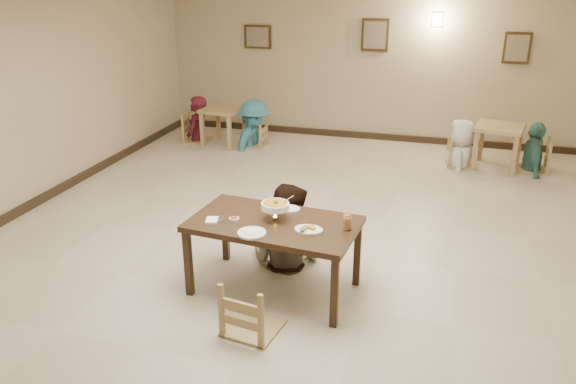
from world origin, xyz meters
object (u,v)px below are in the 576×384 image
(chair_near, at_px, (252,281))
(bg_chair_rr, at_px, (536,140))
(main_diner, at_px, (286,184))
(bg_diner_a, at_px, (195,96))
(chair_far, at_px, (288,221))
(bg_diner_b, at_px, (253,100))
(bg_table_left, at_px, (223,115))
(curry_warmer, at_px, (275,206))
(bg_chair_rl, at_px, (462,141))
(bg_chair_ll, at_px, (196,115))
(bg_diner_d, at_px, (539,123))
(bg_diner_c, at_px, (464,120))
(bg_table_right, at_px, (499,134))
(drink_glass, at_px, (347,222))
(main_table, at_px, (274,229))
(bg_chair_lr, at_px, (254,123))

(chair_near, bearing_deg, bg_chair_rr, -109.38)
(main_diner, xyz_separation_m, bg_diner_a, (-3.01, 4.21, -0.06))
(chair_far, height_order, bg_diner_b, bg_diner_b)
(bg_table_left, distance_m, bg_diner_b, 0.67)
(bg_diner_b, bearing_deg, curry_warmer, -150.93)
(main_diner, relative_size, bg_diner_a, 1.06)
(bg_chair_rl, bearing_deg, bg_chair_ll, 81.33)
(bg_diner_a, bearing_deg, bg_chair_ll, 177.80)
(bg_diner_a, bearing_deg, bg_chair_rl, 85.84)
(bg_table_left, xyz_separation_m, bg_chair_rl, (4.35, -0.09, -0.13))
(bg_chair_ll, distance_m, bg_diner_b, 1.23)
(bg_diner_d, bearing_deg, bg_chair_ll, 85.21)
(bg_diner_a, height_order, bg_diner_c, bg_diner_a)
(curry_warmer, height_order, bg_chair_ll, bg_chair_ll)
(bg_chair_rl, distance_m, bg_diner_b, 3.79)
(bg_diner_b, bearing_deg, chair_near, -153.57)
(chair_far, xyz_separation_m, curry_warmer, (0.06, -0.67, 0.47))
(bg_diner_b, bearing_deg, bg_table_right, -83.72)
(curry_warmer, xyz_separation_m, drink_glass, (0.74, -0.04, -0.07))
(bg_table_left, bearing_deg, bg_diner_c, -1.20)
(bg_chair_rl, bearing_deg, bg_chair_rr, -91.64)
(chair_far, distance_m, chair_near, 1.45)
(main_table, height_order, bg_chair_ll, bg_chair_ll)
(chair_near, relative_size, bg_chair_ll, 0.98)
(chair_far, height_order, bg_chair_rl, chair_far)
(bg_table_left, bearing_deg, bg_diner_d, 0.12)
(chair_far, height_order, bg_chair_ll, bg_chair_ll)
(curry_warmer, height_order, bg_diner_c, bg_diner_c)
(chair_far, xyz_separation_m, drink_glass, (0.80, -0.71, 0.40))
(bg_chair_lr, distance_m, bg_chair_rr, 4.92)
(drink_glass, relative_size, bg_chair_rr, 0.16)
(curry_warmer, xyz_separation_m, bg_diner_a, (-3.07, 4.80, -0.05))
(main_diner, bearing_deg, chair_far, -70.59)
(bg_chair_rr, relative_size, bg_diner_d, 0.64)
(main_table, distance_m, bg_chair_rr, 5.67)
(bg_chair_lr, bearing_deg, main_table, 23.23)
(chair_far, relative_size, bg_chair_rl, 1.06)
(bg_chair_rl, height_order, bg_diner_c, bg_diner_c)
(main_diner, distance_m, bg_diner_d, 5.17)
(curry_warmer, xyz_separation_m, bg_chair_rl, (1.87, 4.64, -0.49))
(drink_glass, bearing_deg, bg_diner_b, 118.66)
(bg_chair_rl, height_order, bg_chair_rr, bg_chair_rr)
(drink_glass, bearing_deg, bg_chair_rr, 64.36)
(curry_warmer, bearing_deg, bg_table_left, 117.70)
(chair_far, xyz_separation_m, bg_chair_lr, (-1.83, 4.11, -0.01))
(bg_chair_ll, bearing_deg, curry_warmer, -158.50)
(bg_table_right, bearing_deg, bg_diner_b, 178.83)
(bg_chair_rr, height_order, bg_diner_b, bg_diner_b)
(chair_near, relative_size, bg_diner_c, 0.63)
(chair_near, height_order, drink_glass, chair_near)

